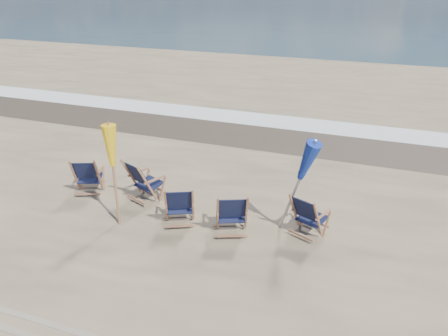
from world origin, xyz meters
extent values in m
cube|color=silver|center=(0.00, 8.30, 0.00)|extent=(200.00, 1.40, 0.01)
cube|color=#42362A|center=(0.00, 6.80, 0.00)|extent=(200.00, 2.60, 0.00)
cylinder|color=#915E41|center=(-1.83, 0.69, 1.08)|extent=(0.06, 0.06, 2.16)
cone|color=yellow|center=(-1.83, 0.69, 1.68)|extent=(0.30, 0.30, 0.85)
cylinder|color=#A5A5AD|center=(1.71, 1.49, 1.11)|extent=(0.06, 0.06, 2.22)
cone|color=navy|center=(1.71, 1.49, 1.74)|extent=(0.30, 0.30, 0.85)
camera|label=1|loc=(2.92, -6.05, 4.97)|focal=35.00mm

